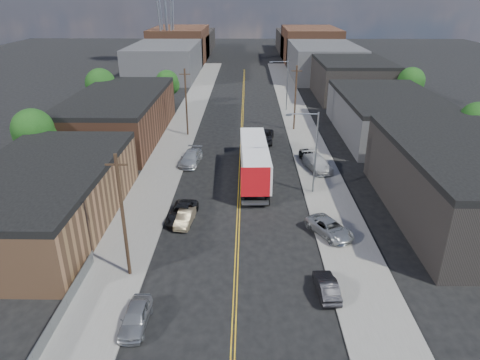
{
  "coord_description": "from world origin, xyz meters",
  "views": [
    {
      "loc": [
        0.75,
        -17.16,
        20.13
      ],
      "look_at": [
        0.11,
        22.66,
        2.5
      ],
      "focal_mm": 32.0,
      "sensor_mm": 36.0,
      "label": 1
    }
  ],
  "objects_px": {
    "car_left_a": "(136,317)",
    "car_right_lot_b": "(317,163)",
    "car_right_oncoming": "(327,286)",
    "car_ahead_truck": "(263,137)",
    "car_left_b": "(185,218)",
    "car_right_lot_a": "(330,228)",
    "semi_truck": "(254,156)",
    "car_left_d": "(191,158)",
    "car_left_c": "(182,213)",
    "car_right_lot_c": "(308,156)"
  },
  "relations": [
    {
      "from": "car_left_d",
      "to": "car_ahead_truck",
      "type": "distance_m",
      "value": 12.84
    },
    {
      "from": "car_left_b",
      "to": "car_ahead_truck",
      "type": "relative_size",
      "value": 0.65
    },
    {
      "from": "car_left_c",
      "to": "car_right_lot_c",
      "type": "bearing_deg",
      "value": 53.87
    },
    {
      "from": "car_left_a",
      "to": "car_right_oncoming",
      "type": "relative_size",
      "value": 1.07
    },
    {
      "from": "car_left_c",
      "to": "car_ahead_truck",
      "type": "bearing_deg",
      "value": 76.36
    },
    {
      "from": "car_left_a",
      "to": "car_left_c",
      "type": "height_order",
      "value": "car_left_a"
    },
    {
      "from": "car_right_lot_b",
      "to": "car_left_d",
      "type": "bearing_deg",
      "value": 157.06
    },
    {
      "from": "car_left_b",
      "to": "car_right_lot_b",
      "type": "distance_m",
      "value": 19.65
    },
    {
      "from": "semi_truck",
      "to": "car_left_d",
      "type": "bearing_deg",
      "value": 152.73
    },
    {
      "from": "car_right_lot_b",
      "to": "car_ahead_truck",
      "type": "bearing_deg",
      "value": 104.5
    },
    {
      "from": "car_left_b",
      "to": "car_ahead_truck",
      "type": "height_order",
      "value": "car_ahead_truck"
    },
    {
      "from": "car_left_a",
      "to": "car_right_lot_a",
      "type": "relative_size",
      "value": 0.84
    },
    {
      "from": "car_right_lot_b",
      "to": "car_ahead_truck",
      "type": "relative_size",
      "value": 0.93
    },
    {
      "from": "car_right_lot_b",
      "to": "car_left_a",
      "type": "bearing_deg",
      "value": -136.15
    },
    {
      "from": "car_left_c",
      "to": "car_right_lot_b",
      "type": "bearing_deg",
      "value": 46.93
    },
    {
      "from": "car_right_lot_a",
      "to": "car_left_a",
      "type": "bearing_deg",
      "value": -171.76
    },
    {
      "from": "car_left_d",
      "to": "car_right_oncoming",
      "type": "relative_size",
      "value": 1.43
    },
    {
      "from": "car_left_a",
      "to": "car_right_lot_a",
      "type": "xyz_separation_m",
      "value": [
        14.6,
        11.46,
        0.13
      ]
    },
    {
      "from": "car_right_oncoming",
      "to": "car_ahead_truck",
      "type": "xyz_separation_m",
      "value": [
        -3.4,
        34.01,
        0.19
      ]
    },
    {
      "from": "car_left_b",
      "to": "car_right_lot_a",
      "type": "distance_m",
      "value": 13.35
    },
    {
      "from": "car_left_a",
      "to": "car_left_c",
      "type": "distance_m",
      "value": 14.4
    },
    {
      "from": "car_right_oncoming",
      "to": "car_left_d",
      "type": "bearing_deg",
      "value": -66.59
    },
    {
      "from": "car_left_a",
      "to": "car_left_d",
      "type": "bearing_deg",
      "value": 90.27
    },
    {
      "from": "car_left_d",
      "to": "car_right_lot_b",
      "type": "xyz_separation_m",
      "value": [
        15.68,
        -1.99,
        0.15
      ]
    },
    {
      "from": "car_left_a",
      "to": "car_left_b",
      "type": "xyz_separation_m",
      "value": [
        1.4,
        13.46,
        -0.07
      ]
    },
    {
      "from": "car_right_lot_b",
      "to": "car_right_oncoming",
      "type": "bearing_deg",
      "value": -112.49
    },
    {
      "from": "semi_truck",
      "to": "car_right_lot_a",
      "type": "distance_m",
      "value": 15.22
    },
    {
      "from": "car_left_a",
      "to": "car_left_b",
      "type": "height_order",
      "value": "car_left_a"
    },
    {
      "from": "semi_truck",
      "to": "car_left_b",
      "type": "height_order",
      "value": "semi_truck"
    },
    {
      "from": "car_left_d",
      "to": "car_right_lot_b",
      "type": "relative_size",
      "value": 1.0
    },
    {
      "from": "car_left_a",
      "to": "car_right_lot_b",
      "type": "height_order",
      "value": "car_right_lot_b"
    },
    {
      "from": "semi_truck",
      "to": "car_right_lot_a",
      "type": "bearing_deg",
      "value": -66.51
    },
    {
      "from": "car_left_a",
      "to": "car_left_d",
      "type": "height_order",
      "value": "car_left_d"
    },
    {
      "from": "car_left_a",
      "to": "car_right_lot_c",
      "type": "xyz_separation_m",
      "value": [
        15.03,
        29.46,
        0.15
      ]
    },
    {
      "from": "car_left_d",
      "to": "car_right_oncoming",
      "type": "xyz_separation_m",
      "value": [
        12.89,
        -25.37,
        -0.17
      ]
    },
    {
      "from": "semi_truck",
      "to": "car_right_lot_b",
      "type": "distance_m",
      "value": 8.08
    },
    {
      "from": "car_left_d",
      "to": "car_left_c",
      "type": "bearing_deg",
      "value": -79.83
    },
    {
      "from": "car_right_lot_c",
      "to": "car_left_c",
      "type": "bearing_deg",
      "value": -142.48
    },
    {
      "from": "car_left_b",
      "to": "semi_truck",
      "type": "bearing_deg",
      "value": 66.38
    },
    {
      "from": "car_left_b",
      "to": "car_left_c",
      "type": "distance_m",
      "value": 0.98
    },
    {
      "from": "car_left_d",
      "to": "car_right_oncoming",
      "type": "height_order",
      "value": "car_left_d"
    },
    {
      "from": "car_right_lot_c",
      "to": "car_left_d",
      "type": "bearing_deg",
      "value": 172.81
    },
    {
      "from": "car_left_c",
      "to": "car_left_a",
      "type": "bearing_deg",
      "value": -87.28
    },
    {
      "from": "car_left_b",
      "to": "car_right_lot_a",
      "type": "xyz_separation_m",
      "value": [
        13.2,
        -2.0,
        0.2
      ]
    },
    {
      "from": "car_left_b",
      "to": "car_right_oncoming",
      "type": "bearing_deg",
      "value": -34.61
    },
    {
      "from": "car_left_b",
      "to": "car_right_lot_c",
      "type": "distance_m",
      "value": 21.02
    },
    {
      "from": "car_left_c",
      "to": "car_ahead_truck",
      "type": "relative_size",
      "value": 0.84
    },
    {
      "from": "car_right_oncoming",
      "to": "car_left_b",
      "type": "bearing_deg",
      "value": -44.29
    },
    {
      "from": "car_left_a",
      "to": "car_ahead_truck",
      "type": "relative_size",
      "value": 0.7
    },
    {
      "from": "semi_truck",
      "to": "car_right_oncoming",
      "type": "xyz_separation_m",
      "value": [
        4.94,
        -21.64,
        -1.89
      ]
    }
  ]
}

